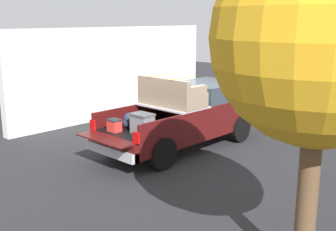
{
  "coord_description": "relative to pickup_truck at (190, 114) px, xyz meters",
  "views": [
    {
      "loc": [
        -9.08,
        -8.18,
        3.86
      ],
      "look_at": [
        -0.6,
        0.0,
        1.1
      ],
      "focal_mm": 44.74,
      "sensor_mm": 36.0,
      "label": 1
    }
  ],
  "objects": [
    {
      "name": "ground_plane",
      "position": [
        -0.36,
        0.0,
        -0.98
      ],
      "size": [
        40.0,
        40.0,
        0.0
      ],
      "primitive_type": "plane",
      "color": "#262628"
    },
    {
      "name": "pickup_truck",
      "position": [
        0.0,
        0.0,
        0.0
      ],
      "size": [
        6.05,
        2.06,
        2.23
      ],
      "color": "#470F0F",
      "rests_on": "ground_plane"
    },
    {
      "name": "building_facade",
      "position": [
        1.03,
        4.8,
        0.78
      ],
      "size": [
        9.37,
        0.36,
        3.51
      ],
      "primitive_type": "cube",
      "color": "white",
      "rests_on": "ground_plane"
    },
    {
      "name": "tree_background",
      "position": [
        -3.98,
        -5.73,
        2.61
      ],
      "size": [
        2.97,
        2.97,
        5.09
      ],
      "color": "brown",
      "rests_on": "ground_plane"
    }
  ]
}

